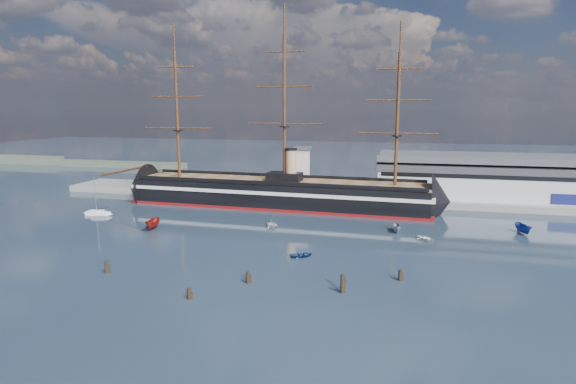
# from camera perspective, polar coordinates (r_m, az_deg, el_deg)

# --- Properties ---
(ground) EXTENTS (600.00, 600.00, 0.00)m
(ground) POSITION_cam_1_polar(r_m,az_deg,el_deg) (125.15, -2.95, -3.52)
(ground) COLOR #1C2635
(ground) RESTS_ON ground
(quay) EXTENTS (180.00, 18.00, 2.00)m
(quay) POSITION_cam_1_polar(r_m,az_deg,el_deg) (157.17, 4.43, -0.75)
(quay) COLOR slate
(quay) RESTS_ON ground
(warehouse) EXTENTS (63.00, 21.00, 11.60)m
(warehouse) POSITION_cam_1_polar(r_m,az_deg,el_deg) (159.14, 22.02, 1.59)
(warehouse) COLOR #B7BABC
(warehouse) RESTS_ON ground
(quay_tower) EXTENTS (5.00, 5.00, 15.00)m
(quay_tower) POSITION_cam_1_polar(r_m,az_deg,el_deg) (154.07, 1.71, 2.73)
(quay_tower) COLOR silver
(quay_tower) RESTS_ON ground
(shoreline) EXTENTS (120.00, 10.00, 4.00)m
(shoreline) POSITION_cam_1_polar(r_m,az_deg,el_deg) (275.93, -25.36, 3.25)
(shoreline) COLOR #3F4C38
(shoreline) RESTS_ON ground
(warship) EXTENTS (113.17, 19.55, 53.94)m
(warship) POSITION_cam_1_polar(r_m,az_deg,el_deg) (144.00, -1.86, -0.08)
(warship) COLOR black
(warship) RESTS_ON ground
(sailboat) EXTENTS (6.74, 3.37, 10.36)m
(sailboat) POSITION_cam_1_polar(r_m,az_deg,el_deg) (142.30, -21.59, -2.30)
(sailboat) COLOR silver
(sailboat) RESTS_ON ground
(motorboat_a) EXTENTS (8.12, 4.19, 3.09)m
(motorboat_a) POSITION_cam_1_polar(r_m,az_deg,el_deg) (121.90, -15.69, -4.25)
(motorboat_a) COLOR maroon
(motorboat_a) RESTS_ON ground
(motorboat_b) EXTENTS (2.35, 3.03, 1.32)m
(motorboat_b) POSITION_cam_1_polar(r_m,az_deg,el_deg) (96.08, 1.60, -7.71)
(motorboat_b) COLOR navy
(motorboat_b) RESTS_ON ground
(motorboat_c) EXTENTS (6.04, 2.85, 2.33)m
(motorboat_c) POSITION_cam_1_polar(r_m,az_deg,el_deg) (117.42, 12.74, -4.67)
(motorboat_c) COLOR gray
(motorboat_c) RESTS_ON ground
(motorboat_d) EXTENTS (5.40, 6.46, 2.20)m
(motorboat_d) POSITION_cam_1_polar(r_m,az_deg,el_deg) (118.80, -1.93, -4.25)
(motorboat_d) COLOR silver
(motorboat_d) RESTS_ON ground
(motorboat_e) EXTENTS (2.39, 2.67, 1.20)m
(motorboat_e) POSITION_cam_1_polar(r_m,az_deg,el_deg) (112.22, 15.98, -5.49)
(motorboat_e) COLOR silver
(motorboat_e) RESTS_ON ground
(motorboat_f) EXTENTS (7.56, 4.58, 2.84)m
(motorboat_f) POSITION_cam_1_polar(r_m,az_deg,el_deg) (126.17, 26.07, -4.43)
(motorboat_f) COLOR navy
(motorboat_f) RESTS_ON ground
(piling_near_left) EXTENTS (0.64, 0.64, 3.03)m
(piling_near_left) POSITION_cam_1_polar(r_m,az_deg,el_deg) (92.97, -20.67, -8.99)
(piling_near_left) COLOR black
(piling_near_left) RESTS_ON ground
(piling_near_mid) EXTENTS (0.64, 0.64, 2.51)m
(piling_near_mid) POSITION_cam_1_polar(r_m,az_deg,el_deg) (77.60, -11.60, -12.34)
(piling_near_mid) COLOR black
(piling_near_mid) RESTS_ON ground
(piling_near_right) EXTENTS (0.64, 0.64, 3.74)m
(piling_near_right) POSITION_cam_1_polar(r_m,az_deg,el_deg) (78.97, 6.43, -11.78)
(piling_near_right) COLOR black
(piling_near_right) RESTS_ON ground
(piling_far_right) EXTENTS (0.64, 0.64, 2.68)m
(piling_far_right) POSITION_cam_1_polar(r_m,az_deg,el_deg) (85.79, 13.12, -10.19)
(piling_far_right) COLOR black
(piling_far_right) RESTS_ON ground
(piling_extra) EXTENTS (0.64, 0.64, 2.80)m
(piling_extra) POSITION_cam_1_polar(r_m,az_deg,el_deg) (82.84, -4.76, -10.69)
(piling_extra) COLOR black
(piling_extra) RESTS_ON ground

